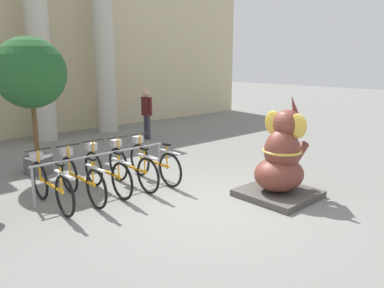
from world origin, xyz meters
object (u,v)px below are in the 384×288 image
object	(u,v)px
bicycle_1	(81,178)
bicycle_4	(153,162)
bicycle_0	(51,185)
bicycle_3	(131,167)
potted_tree	(30,77)
bicycle_2	(106,172)
person_pedestrian	(147,110)
elephant_statue	(281,163)

from	to	relation	value
bicycle_1	bicycle_4	distance (m)	1.66
bicycle_0	bicycle_3	size ratio (longest dim) A/B	1.00
potted_tree	bicycle_3	bearing A→B (deg)	-64.90
bicycle_3	potted_tree	world-z (taller)	potted_tree
bicycle_2	bicycle_3	distance (m)	0.56
bicycle_0	bicycle_2	world-z (taller)	same
person_pedestrian	bicycle_2	bearing A→B (deg)	-134.65
bicycle_0	bicycle_2	bearing A→B (deg)	2.04
bicycle_4	person_pedestrian	bearing A→B (deg)	56.12
bicycle_2	bicycle_1	bearing A→B (deg)	-173.01
bicycle_1	person_pedestrian	xyz separation A→B (m)	(4.10, 3.66, 0.54)
person_pedestrian	bicycle_3	bearing A→B (deg)	-129.47
elephant_statue	bicycle_4	bearing A→B (deg)	117.09
potted_tree	person_pedestrian	bearing A→B (deg)	18.90
bicycle_4	bicycle_2	bearing A→B (deg)	177.87
bicycle_0	potted_tree	xyz separation A→B (m)	(0.61, 2.24, 1.76)
bicycle_2	bicycle_4	size ratio (longest dim) A/B	1.00
bicycle_2	bicycle_4	xyz separation A→B (m)	(1.11, -0.04, 0.00)
bicycle_2	potted_tree	distance (m)	2.87
bicycle_0	bicycle_3	xyz separation A→B (m)	(1.66, -0.00, 0.00)
bicycle_0	elephant_statue	bearing A→B (deg)	-34.74
bicycle_2	potted_tree	size ratio (longest dim) A/B	0.59
bicycle_1	bicycle_3	xyz separation A→B (m)	(1.11, 0.02, 0.00)
bicycle_0	potted_tree	size ratio (longest dim) A/B	0.59
bicycle_0	bicycle_4	xyz separation A→B (m)	(2.22, -0.00, 0.00)
bicycle_2	elephant_statue	xyz separation A→B (m)	(2.32, -2.42, 0.24)
bicycle_3	potted_tree	xyz separation A→B (m)	(-1.05, 2.25, 1.76)
person_pedestrian	potted_tree	size ratio (longest dim) A/B	0.53
bicycle_1	potted_tree	world-z (taller)	potted_tree
bicycle_3	bicycle_4	distance (m)	0.55
bicycle_2	person_pedestrian	size ratio (longest dim) A/B	1.12
bicycle_1	person_pedestrian	world-z (taller)	person_pedestrian
bicycle_0	bicycle_1	bearing A→B (deg)	-2.94
bicycle_1	bicycle_3	world-z (taller)	same
person_pedestrian	potted_tree	world-z (taller)	potted_tree
bicycle_4	potted_tree	distance (m)	3.28
bicycle_3	elephant_statue	size ratio (longest dim) A/B	0.93
bicycle_2	elephant_statue	distance (m)	3.36
bicycle_2	bicycle_4	distance (m)	1.11
bicycle_3	person_pedestrian	xyz separation A→B (m)	(2.99, 3.63, 0.54)
bicycle_4	elephant_statue	distance (m)	2.68
bicycle_0	bicycle_1	world-z (taller)	same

